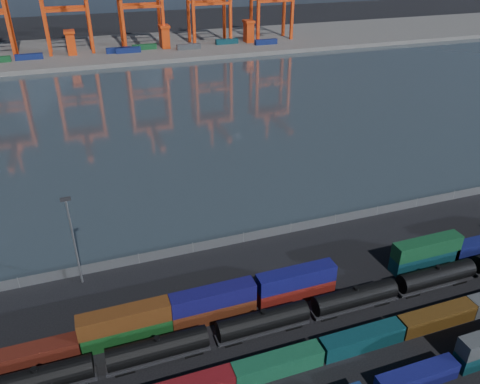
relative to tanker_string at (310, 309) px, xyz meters
name	(u,v)px	position (x,y,z in m)	size (l,w,h in m)	color
ground	(310,348)	(-2.44, -4.89, -2.21)	(700.00, 700.00, 0.00)	black
harbor_water	(164,115)	(-2.44, 100.11, -2.21)	(700.00, 700.00, 0.00)	#2A363D
far_quay	(123,49)	(-2.44, 205.11, -1.21)	(700.00, 70.00, 2.00)	#514F4C
container_row_south	(443,365)	(11.99, -15.10, -0.27)	(139.89, 2.38, 5.07)	#404345
container_row_mid	(401,326)	(11.21, -7.18, -0.42)	(142.14, 2.58, 5.50)	#3D4042
container_row_north	(327,279)	(5.83, 5.35, 0.22)	(128.50, 2.66, 5.68)	navy
tanker_string	(310,309)	(0.00, 0.00, 0.00)	(91.86, 3.09, 4.42)	black
waterfront_fence	(243,238)	(-2.44, 23.11, -1.21)	(160.12, 0.12, 2.20)	#595B5E
yard_light_mast	(73,237)	(-32.44, 21.11, 7.08)	(1.60, 0.40, 16.60)	slate
quay_containers	(103,51)	(-13.44, 190.57, 1.09)	(172.58, 10.99, 2.60)	navy
straddle_carriers	(119,39)	(-4.94, 195.11, 5.61)	(140.00, 7.00, 11.10)	#ED3F10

